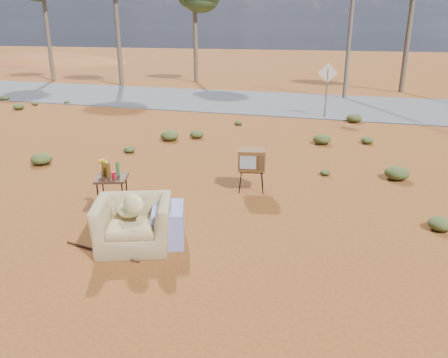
% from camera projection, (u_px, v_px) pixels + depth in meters
% --- Properties ---
extents(ground, '(140.00, 140.00, 0.00)m').
position_uv_depth(ground, '(174.00, 239.00, 7.65)').
color(ground, brown).
rests_on(ground, ground).
extents(highway, '(140.00, 7.00, 0.04)m').
position_uv_depth(highway, '(299.00, 104.00, 21.16)').
color(highway, '#565659').
rests_on(highway, ground).
extents(dirt_mound, '(26.00, 18.00, 2.00)m').
position_uv_depth(dirt_mound, '(45.00, 63.00, 46.82)').
color(dirt_mound, '#9E5726').
rests_on(dirt_mound, ground).
extents(armchair, '(1.61, 1.39, 1.08)m').
position_uv_depth(armchair, '(140.00, 217.00, 7.29)').
color(armchair, '#9A8154').
rests_on(armchair, ground).
extents(tv_unit, '(0.69, 0.60, 0.96)m').
position_uv_depth(tv_unit, '(252.00, 160.00, 9.72)').
color(tv_unit, black).
rests_on(tv_unit, ground).
extents(side_table, '(0.73, 0.73, 1.14)m').
position_uv_depth(side_table, '(110.00, 175.00, 8.31)').
color(side_table, '#362113').
rests_on(side_table, ground).
extents(rusty_bar, '(1.50, 0.28, 0.04)m').
position_uv_depth(rusty_bar, '(102.00, 252.00, 7.18)').
color(rusty_bar, '#4C2914').
rests_on(rusty_bar, ground).
extents(road_sign, '(0.78, 0.06, 2.19)m').
position_uv_depth(road_sign, '(327.00, 81.00, 17.55)').
color(road_sign, brown).
rests_on(road_sign, ground).
extents(utility_pole_center, '(1.40, 0.20, 8.00)m').
position_uv_depth(utility_pole_center, '(351.00, 14.00, 21.50)').
color(utility_pole_center, brown).
rests_on(utility_pole_center, ground).
extents(scrub_patch, '(17.49, 8.07, 0.33)m').
position_uv_depth(scrub_patch, '(211.00, 159.00, 11.81)').
color(scrub_patch, '#414A20').
rests_on(scrub_patch, ground).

